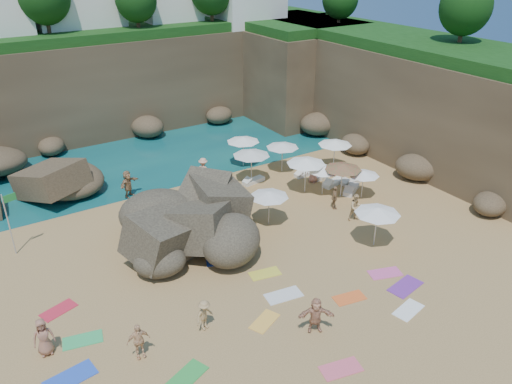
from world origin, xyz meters
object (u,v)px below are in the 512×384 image
person_stand_1 (237,242)px  person_stand_5 (128,184)px  flag_pole (9,216)px  person_stand_3 (335,198)px  person_stand_4 (313,171)px  parasol_2 (335,142)px  parasol_1 (243,139)px  lounger_0 (254,181)px  parasol_0 (212,198)px  rock_outcrop (196,243)px  person_stand_2 (203,170)px

person_stand_1 → person_stand_5: size_ratio=0.85×
flag_pole → person_stand_3: flag_pole is taller
person_stand_4 → person_stand_5: size_ratio=0.92×
parasol_2 → person_stand_4: bearing=-161.5°
parasol_1 → person_stand_4: parasol_1 is taller
lounger_0 → parasol_0: bearing=-153.6°
parasol_0 → parasol_2: size_ratio=0.89×
rock_outcrop → person_stand_3: bearing=-6.3°
parasol_0 → person_stand_2: bearing=68.2°
person_stand_1 → person_stand_4: size_ratio=0.92×
parasol_0 → person_stand_2: 6.37m
person_stand_1 → lounger_0: bearing=-131.4°
person_stand_5 → person_stand_1: bearing=-108.0°
person_stand_5 → rock_outcrop: bearing=-114.0°
person_stand_4 → parasol_0: bearing=-105.4°
person_stand_5 → person_stand_2: bearing=-39.4°
rock_outcrop → person_stand_2: bearing=59.6°
flag_pole → person_stand_2: bearing=11.8°
rock_outcrop → person_stand_1: size_ratio=4.91×
parasol_0 → parasol_1: size_ratio=0.90×
parasol_2 → person_stand_3: (-3.98, -4.74, -1.38)m
parasol_2 → person_stand_2: size_ratio=1.39×
person_stand_4 → parasol_2: bearing=82.5°
flag_pole → person_stand_4: bearing=-4.5°
parasol_1 → parasol_2: size_ratio=0.99×
lounger_0 → person_stand_1: (-5.58, -7.17, 0.66)m
rock_outcrop → parasol_1: bearing=45.0°
lounger_0 → person_stand_2: size_ratio=0.95×
parasol_0 → parasol_1: parasol_1 is taller
parasol_1 → person_stand_3: (1.33, -8.96, -1.35)m
parasol_2 → person_stand_4: size_ratio=1.44×
person_stand_2 → flag_pole: bearing=59.9°
person_stand_5 → parasol_1: bearing=-30.8°
parasol_1 → lounger_0: 3.69m
flag_pole → lounger_0: 15.81m
person_stand_4 → person_stand_5: 12.70m
parasol_2 → person_stand_3: parasol_2 is taller
person_stand_4 → person_stand_5: bearing=-138.2°
flag_pole → person_stand_1: 12.09m
parasol_1 → parasol_2: (5.31, -4.22, 0.02)m
person_stand_3 → lounger_0: bearing=50.7°
rock_outcrop → flag_pole: flag_pole is taller
flag_pole → lounger_0: bearing=2.3°
person_stand_4 → person_stand_5: person_stand_5 is taller
person_stand_2 → parasol_1: bearing=-118.4°
parasol_2 → person_stand_5: 14.98m
parasol_1 → rock_outcrop: bearing=-135.0°
parasol_0 → person_stand_3: (7.51, -2.20, -1.13)m
rock_outcrop → parasol_1: parasol_1 is taller
lounger_0 → person_stand_3: (2.28, -6.00, 0.65)m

